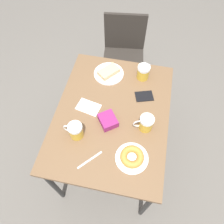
{
  "coord_description": "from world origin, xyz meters",
  "views": [
    {
      "loc": [
        0.16,
        -0.76,
        2.05
      ],
      "look_at": [
        0.0,
        0.0,
        0.79
      ],
      "focal_mm": 35.0,
      "sensor_mm": 36.0,
      "label": 1
    }
  ],
  "objects": [
    {
      "name": "blue_pouch",
      "position": [
        -0.01,
        -0.07,
        0.8
      ],
      "size": [
        0.16,
        0.16,
        0.05
      ],
      "rotation": [
        0.0,
        0.0,
        2.2
      ],
      "color": "#8C2366",
      "rests_on": "table"
    },
    {
      "name": "beer_mug_right",
      "position": [
        0.23,
        -0.06,
        0.83
      ],
      "size": [
        0.13,
        0.09,
        0.11
      ],
      "color": "gold",
      "rests_on": "table"
    },
    {
      "name": "napkin_folded",
      "position": [
        -0.17,
        0.02,
        0.77
      ],
      "size": [
        0.18,
        0.13,
        0.0
      ],
      "rotation": [
        0.0,
        0.0,
        6.08
      ],
      "color": "white",
      "rests_on": "table"
    },
    {
      "name": "ground_plane",
      "position": [
        0.0,
        0.0,
        0.0
      ],
      "size": [
        8.0,
        8.0,
        0.0
      ],
      "primitive_type": "plane",
      "color": "#666059"
    },
    {
      "name": "plate_with_donut",
      "position": [
        0.18,
        -0.29,
        0.79
      ],
      "size": [
        0.2,
        0.2,
        0.05
      ],
      "color": "white",
      "rests_on": "table"
    },
    {
      "name": "table",
      "position": [
        0.0,
        0.0,
        0.7
      ],
      "size": [
        0.78,
        1.02,
        0.77
      ],
      "color": "brown",
      "rests_on": "ground_plane"
    },
    {
      "name": "beer_mug_center",
      "position": [
        -0.19,
        -0.2,
        0.83
      ],
      "size": [
        0.13,
        0.09,
        0.11
      ],
      "color": "gold",
      "rests_on": "table"
    },
    {
      "name": "beer_mug_left",
      "position": [
        0.16,
        0.37,
        0.83
      ],
      "size": [
        0.1,
        0.12,
        0.11
      ],
      "color": "gold",
      "rests_on": "table"
    },
    {
      "name": "plate_with_cake",
      "position": [
        -0.1,
        0.35,
        0.78
      ],
      "size": [
        0.23,
        0.23,
        0.04
      ],
      "color": "white",
      "rests_on": "table"
    },
    {
      "name": "chair",
      "position": [
        -0.07,
        0.9,
        0.53
      ],
      "size": [
        0.45,
        0.45,
        0.85
      ],
      "rotation": [
        0.0,
        0.0,
        0.13
      ],
      "color": "#2D2823",
      "rests_on": "ground_plane"
    },
    {
      "name": "passport_near_edge",
      "position": [
        0.2,
        0.19,
        0.77
      ],
      "size": [
        0.15,
        0.12,
        0.01
      ],
      "rotation": [
        0.0,
        0.0,
        1.89
      ],
      "color": "black",
      "rests_on": "table"
    },
    {
      "name": "fork",
      "position": [
        -0.06,
        -0.35,
        0.77
      ],
      "size": [
        0.13,
        0.14,
        0.0
      ],
      "rotation": [
        0.0,
        0.0,
        5.55
      ],
      "color": "silver",
      "rests_on": "table"
    }
  ]
}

